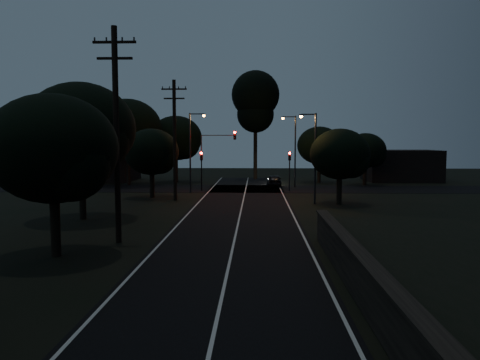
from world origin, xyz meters
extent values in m
cube|color=black|center=(0.00, 22.00, 0.01)|extent=(8.00, 70.00, 0.02)
cube|color=black|center=(0.00, 42.00, 0.01)|extent=(60.00, 8.00, 0.02)
cube|color=beige|center=(0.00, 22.00, 0.03)|extent=(0.12, 70.00, 0.01)
cube|color=beige|center=(-3.75, 22.00, 0.03)|extent=(0.12, 70.00, 0.01)
cube|color=beige|center=(3.75, 22.00, 0.03)|extent=(0.12, 70.00, 0.01)
cube|color=black|center=(4.60, 3.00, 0.75)|extent=(0.40, 26.00, 1.50)
cube|color=black|center=(4.60, 3.00, 1.55)|extent=(0.55, 26.00, 0.10)
cylinder|color=black|center=(-6.00, 15.00, 5.50)|extent=(0.30, 0.30, 11.00)
cube|color=black|center=(-6.00, 15.00, 10.20)|extent=(2.20, 0.12, 0.12)
cube|color=black|center=(-6.00, 15.00, 9.40)|extent=(1.80, 0.12, 0.12)
cylinder|color=black|center=(-6.00, 32.00, 5.25)|extent=(0.30, 0.30, 10.50)
cube|color=black|center=(-6.00, 32.00, 9.70)|extent=(2.20, 0.12, 0.12)
cube|color=black|center=(-6.00, 32.00, 8.90)|extent=(1.80, 0.12, 0.12)
cylinder|color=black|center=(-8.00, 12.00, 1.37)|extent=(0.44, 0.44, 2.74)
ellipsoid|color=black|center=(-8.00, 12.00, 4.91)|extent=(5.81, 5.81, 4.94)
sphere|color=black|center=(-6.98, 11.42, 4.33)|extent=(3.48, 3.48, 3.48)
cylinder|color=black|center=(-10.50, 22.00, 1.67)|extent=(0.44, 0.44, 3.34)
ellipsoid|color=black|center=(-10.50, 22.00, 6.04)|extent=(7.21, 7.21, 6.13)
sphere|color=black|center=(-9.24, 21.28, 5.32)|extent=(4.33, 4.33, 4.33)
cylinder|color=black|center=(-8.50, 34.00, 1.18)|extent=(0.44, 0.44, 2.35)
ellipsoid|color=black|center=(-8.50, 34.00, 4.23)|extent=(5.01, 5.01, 4.26)
sphere|color=black|center=(-7.62, 33.50, 3.73)|extent=(3.01, 3.01, 3.01)
cylinder|color=black|center=(-9.00, 50.00, 1.54)|extent=(0.44, 0.44, 3.08)
ellipsoid|color=black|center=(-9.00, 50.00, 5.56)|extent=(6.60, 6.60, 5.61)
sphere|color=black|center=(-7.84, 49.34, 4.90)|extent=(3.96, 3.96, 3.96)
cylinder|color=black|center=(-14.00, 46.00, 1.89)|extent=(0.44, 0.44, 3.78)
ellipsoid|color=black|center=(-14.00, 46.00, 6.76)|extent=(7.95, 7.95, 6.76)
sphere|color=black|center=(-12.61, 45.20, 5.96)|extent=(4.77, 4.77, 4.77)
cylinder|color=black|center=(9.00, 50.00, 1.29)|extent=(0.44, 0.44, 2.57)
ellipsoid|color=black|center=(9.00, 50.00, 4.65)|extent=(5.54, 5.54, 4.71)
sphere|color=black|center=(9.97, 49.45, 4.10)|extent=(3.32, 3.32, 3.32)
cylinder|color=black|center=(14.00, 47.00, 1.13)|extent=(0.44, 0.44, 2.27)
ellipsoid|color=black|center=(14.00, 47.00, 4.08)|extent=(4.84, 4.84, 4.11)
sphere|color=black|center=(14.85, 46.52, 3.60)|extent=(2.90, 2.90, 2.90)
cylinder|color=black|center=(8.00, 30.00, 1.16)|extent=(0.44, 0.44, 2.32)
ellipsoid|color=black|center=(8.00, 30.00, 4.16)|extent=(4.92, 4.92, 4.18)
sphere|color=black|center=(8.86, 29.51, 3.67)|extent=(2.95, 2.95, 2.95)
cylinder|color=black|center=(1.00, 55.00, 4.03)|extent=(0.50, 0.50, 8.06)
sphere|color=black|center=(1.00, 55.00, 11.43)|extent=(6.45, 6.45, 6.45)
sphere|color=black|center=(1.00, 55.00, 8.79)|extent=(4.98, 4.98, 4.98)
cube|color=black|center=(-20.00, 52.00, 2.20)|extent=(10.00, 8.00, 4.40)
cube|color=black|center=(20.00, 53.00, 2.00)|extent=(9.00, 7.00, 4.00)
cylinder|color=black|center=(-4.60, 40.00, 1.60)|extent=(0.12, 0.12, 3.20)
cube|color=black|center=(-4.60, 40.00, 3.65)|extent=(0.28, 0.22, 0.90)
sphere|color=#FF0705|center=(-4.60, 39.87, 3.95)|extent=(0.22, 0.22, 0.22)
cylinder|color=black|center=(4.60, 40.00, 1.60)|extent=(0.12, 0.12, 3.20)
cube|color=black|center=(4.60, 40.00, 3.65)|extent=(0.28, 0.22, 0.90)
sphere|color=#FF0705|center=(4.60, 39.87, 3.95)|extent=(0.22, 0.22, 0.22)
cylinder|color=black|center=(-4.60, 40.00, 2.50)|extent=(0.12, 0.12, 5.00)
cube|color=black|center=(-1.10, 40.00, 5.80)|extent=(0.28, 0.22, 0.90)
sphere|color=#FF0705|center=(-1.10, 39.87, 6.10)|extent=(0.22, 0.22, 0.22)
cube|color=black|center=(-2.85, 40.00, 5.80)|extent=(3.50, 0.08, 0.08)
cylinder|color=black|center=(-5.50, 38.00, 4.00)|extent=(0.16, 0.16, 8.00)
cube|color=black|center=(-4.80, 38.00, 7.90)|extent=(1.40, 0.10, 0.10)
cube|color=black|center=(-4.10, 38.00, 7.85)|extent=(0.35, 0.22, 0.12)
sphere|color=orange|center=(-4.10, 38.00, 7.75)|extent=(0.26, 0.26, 0.26)
cylinder|color=black|center=(5.50, 44.00, 4.00)|extent=(0.16, 0.16, 8.00)
cube|color=black|center=(4.80, 44.00, 7.90)|extent=(1.40, 0.10, 0.10)
cube|color=black|center=(4.10, 44.00, 7.85)|extent=(0.35, 0.22, 0.12)
sphere|color=orange|center=(4.10, 44.00, 7.75)|extent=(0.26, 0.26, 0.26)
cylinder|color=black|center=(6.00, 30.00, 3.75)|extent=(0.16, 0.16, 7.50)
cube|color=black|center=(5.40, 30.00, 7.40)|extent=(1.20, 0.10, 0.10)
cube|color=black|center=(4.80, 30.00, 7.35)|extent=(0.35, 0.22, 0.12)
sphere|color=orange|center=(4.80, 30.00, 7.25)|extent=(0.26, 0.26, 0.26)
imported|color=black|center=(3.20, 44.76, 0.68)|extent=(1.65, 4.03, 1.37)
camera|label=1|loc=(1.15, -8.71, 5.29)|focal=35.00mm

